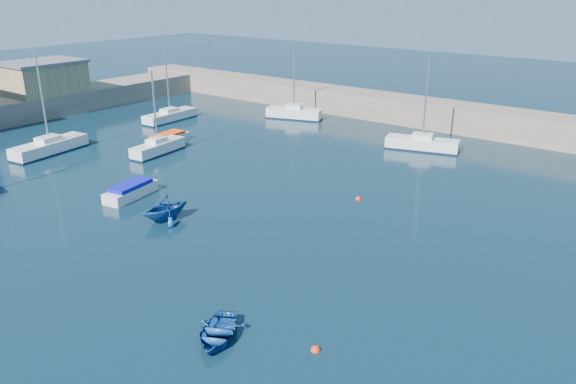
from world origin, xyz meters
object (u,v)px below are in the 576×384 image
Objects in this scene: sailboat_3 at (158,147)px; brick_shed_a at (44,79)px; sailboat_2 at (50,147)px; sailboat_4 at (170,116)px; dinghy_left at (164,208)px; dinghy_center at (217,333)px; sailboat_5 at (294,113)px; sailboat_6 at (422,143)px; motorboat_2 at (168,138)px; motorboat_1 at (131,191)px.

brick_shed_a is at bearing 165.91° from sailboat_3.
sailboat_4 is at bearing 85.43° from sailboat_2.
dinghy_left is at bearing -45.25° from sailboat_3.
sailboat_3 reaches higher than dinghy_center.
sailboat_5 is 0.97× the size of sailboat_6.
dinghy_left is (-6.22, -25.27, 0.26)m from sailboat_6.
brick_shed_a is 23.37m from sailboat_3.
sailboat_2 reaches higher than sailboat_3.
dinghy_center is at bearing -41.38° from sailboat_4.
motorboat_2 is 32.84m from dinghy_center.
sailboat_3 is 0.90× the size of sailboat_5.
motorboat_2 is (-20.49, -12.58, -0.17)m from sailboat_6.
sailboat_5 is at bearing 78.93° from sailboat_3.
sailboat_4 is at bearing 113.40° from sailboat_5.
sailboat_3 is at bearing 114.70° from sailboat_6.
sailboat_3 is 1.67× the size of motorboat_1.
sailboat_2 is at bearing -150.20° from sailboat_3.
sailboat_5 is at bearing 122.12° from dinghy_left.
dinghy_center is at bearing -23.01° from brick_shed_a.
motorboat_1 is at bearing -57.00° from sailboat_3.
dinghy_left is (34.99, -12.59, -3.23)m from brick_shed_a.
sailboat_5 is 1.80× the size of motorboat_2.
motorboat_1 reaches higher than motorboat_2.
brick_shed_a is at bearing 171.55° from dinghy_left.
dinghy_center is (16.97, -8.58, -0.16)m from motorboat_1.
sailboat_4 reaches higher than brick_shed_a.
sailboat_3 is 0.87× the size of sailboat_4.
motorboat_2 is at bearing 148.35° from sailboat_5.
sailboat_6 is at bearing 30.96° from sailboat_2.
sailboat_5 is at bearing 64.62° from sailboat_6.
sailboat_2 is at bearing -88.97° from sailboat_4.
sailboat_2 is 10.57m from motorboat_2.
sailboat_2 reaches higher than motorboat_1.
dinghy_left is at bearing -44.76° from sailboat_4.
sailboat_2 is at bearing -179.40° from dinghy_left.
motorboat_1 is (14.80, -2.49, -0.13)m from sailboat_2.
brick_shed_a is 0.93× the size of sailboat_6.
motorboat_2 is (-2.19, 3.07, -0.15)m from sailboat_3.
sailboat_4 is 23.63m from motorboat_1.
sailboat_5 is (24.33, 15.52, -3.44)m from brick_shed_a.
sailboat_3 is 24.08m from sailboat_6.
sailboat_5 is 2.52× the size of dinghy_left.
dinghy_center is 13.88m from dinghy_left.
sailboat_5 is at bearing 71.70° from motorboat_2.
brick_shed_a is at bearing 104.03° from sailboat_5.
sailboat_5 is (1.41, 18.49, 0.07)m from sailboat_3.
sailboat_4 is (-1.01, 15.07, -0.06)m from sailboat_2.
sailboat_4 reaches higher than sailboat_5.
dinghy_center is (22.47, -35.39, -0.33)m from sailboat_5.
motorboat_2 is at bearing -45.39° from sailboat_4.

